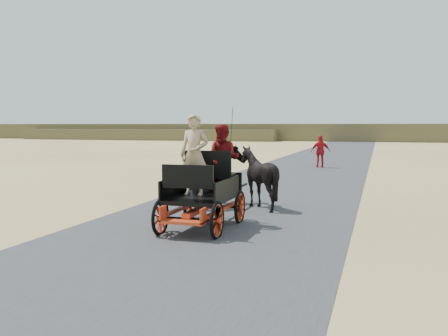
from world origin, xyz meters
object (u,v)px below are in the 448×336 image
(horse_left, at_px, (220,176))
(horse_right, at_px, (258,177))
(pedestrian, at_px, (321,151))
(carriage, at_px, (202,212))

(horse_left, height_order, horse_right, horse_right)
(horse_right, bearing_deg, pedestrian, -90.68)
(carriage, bearing_deg, horse_left, 100.39)
(carriage, height_order, horse_right, horse_right)
(horse_left, bearing_deg, horse_right, -180.00)
(carriage, relative_size, pedestrian, 1.39)
(horse_left, xyz_separation_m, horse_right, (1.10, 0.00, 0.00))
(carriage, distance_m, horse_right, 3.09)
(horse_right, height_order, pedestrian, pedestrian)
(carriage, height_order, pedestrian, pedestrian)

